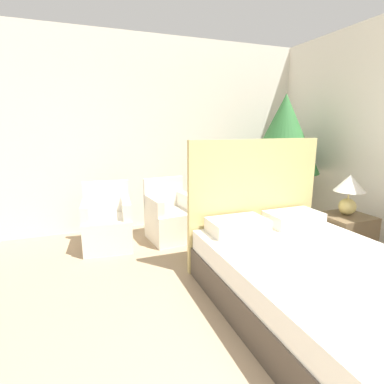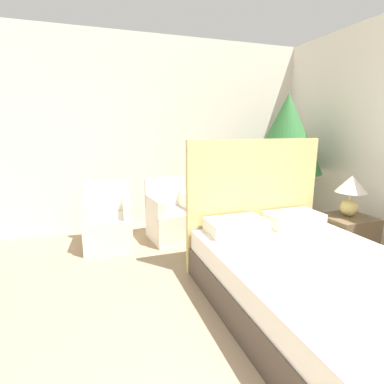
{
  "view_description": "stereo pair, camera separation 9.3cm",
  "coord_description": "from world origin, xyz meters",
  "px_view_note": "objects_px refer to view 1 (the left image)",
  "views": [
    {
      "loc": [
        -0.95,
        -0.45,
        1.57
      ],
      "look_at": [
        0.31,
        2.91,
        0.78
      ],
      "focal_mm": 28.0,
      "sensor_mm": 36.0,
      "label": 1
    },
    {
      "loc": [
        -0.86,
        -0.49,
        1.57
      ],
      "look_at": [
        0.31,
        2.91,
        0.78
      ],
      "focal_mm": 28.0,
      "sensor_mm": 36.0,
      "label": 2
    }
  ],
  "objects_px": {
    "armchair_near_window_right": "(171,220)",
    "potted_palm": "(284,137)",
    "armchair_near_window_left": "(108,227)",
    "nightstand": "(344,237)",
    "table_lamp": "(349,189)",
    "bed": "(314,277)"
  },
  "relations": [
    {
      "from": "armchair_near_window_right",
      "to": "potted_palm",
      "type": "height_order",
      "value": "potted_palm"
    },
    {
      "from": "armchair_near_window_left",
      "to": "nightstand",
      "type": "distance_m",
      "value": 2.96
    },
    {
      "from": "armchair_near_window_right",
      "to": "potted_palm",
      "type": "distance_m",
      "value": 2.1
    },
    {
      "from": "potted_palm",
      "to": "table_lamp",
      "type": "xyz_separation_m",
      "value": [
        0.03,
        -1.23,
        -0.56
      ]
    },
    {
      "from": "armchair_near_window_left",
      "to": "nightstand",
      "type": "bearing_deg",
      "value": -21.68
    },
    {
      "from": "armchair_near_window_left",
      "to": "nightstand",
      "type": "xyz_separation_m",
      "value": [
        2.64,
        -1.35,
        -0.01
      ]
    },
    {
      "from": "potted_palm",
      "to": "nightstand",
      "type": "height_order",
      "value": "potted_palm"
    },
    {
      "from": "armchair_near_window_left",
      "to": "potted_palm",
      "type": "xyz_separation_m",
      "value": [
        2.63,
        -0.09,
        1.14
      ]
    },
    {
      "from": "bed",
      "to": "armchair_near_window_right",
      "type": "xyz_separation_m",
      "value": [
        -0.68,
        2.04,
        -0.01
      ]
    },
    {
      "from": "armchair_near_window_right",
      "to": "table_lamp",
      "type": "xyz_separation_m",
      "value": [
        1.8,
        -1.32,
        0.57
      ]
    },
    {
      "from": "armchair_near_window_left",
      "to": "armchair_near_window_right",
      "type": "relative_size",
      "value": 1.0
    },
    {
      "from": "bed",
      "to": "armchair_near_window_left",
      "type": "xyz_separation_m",
      "value": [
        -1.55,
        2.04,
        -0.01
      ]
    },
    {
      "from": "armchair_near_window_left",
      "to": "table_lamp",
      "type": "bearing_deg",
      "value": -21.07
    },
    {
      "from": "armchair_near_window_left",
      "to": "potted_palm",
      "type": "distance_m",
      "value": 2.87
    },
    {
      "from": "armchair_near_window_right",
      "to": "nightstand",
      "type": "height_order",
      "value": "armchair_near_window_right"
    },
    {
      "from": "armchair_near_window_left",
      "to": "bed",
      "type": "bearing_deg",
      "value": -47.58
    },
    {
      "from": "armchair_near_window_left",
      "to": "table_lamp",
      "type": "height_order",
      "value": "table_lamp"
    },
    {
      "from": "armchair_near_window_left",
      "to": "nightstand",
      "type": "relative_size",
      "value": 1.57
    },
    {
      "from": "nightstand",
      "to": "bed",
      "type": "bearing_deg",
      "value": -147.48
    },
    {
      "from": "bed",
      "to": "armchair_near_window_right",
      "type": "distance_m",
      "value": 2.16
    },
    {
      "from": "bed",
      "to": "nightstand",
      "type": "bearing_deg",
      "value": 32.52
    },
    {
      "from": "potted_palm",
      "to": "table_lamp",
      "type": "relative_size",
      "value": 4.24
    }
  ]
}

